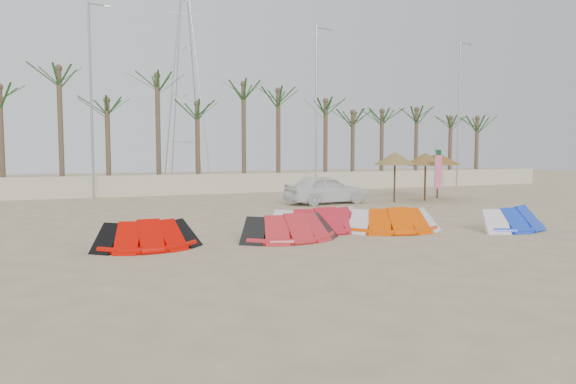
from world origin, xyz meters
name	(u,v)px	position (x,y,z in m)	size (l,w,h in m)	color
ground	(380,260)	(0.00, 0.00, 0.00)	(120.00, 120.00, 0.00)	#CDB682
boundary_wall	(191,184)	(0.00, 22.00, 0.65)	(60.00, 0.30, 1.30)	beige
palm_line	(195,97)	(0.67, 23.50, 6.44)	(52.00, 4.00, 7.70)	brown
lamp_b	(92,98)	(-5.96, 20.00, 5.77)	(1.25, 0.14, 11.00)	#A5A8AD
lamp_c	(317,106)	(8.04, 20.00, 5.77)	(1.25, 0.14, 11.00)	#A5A8AD
lamp_d	(459,112)	(20.04, 20.00, 5.77)	(1.25, 0.14, 11.00)	#A5A8AD
pylon	(187,188)	(1.00, 28.00, 0.00)	(3.00, 3.00, 14.00)	#A5A8AD
kite_red_left	(146,233)	(-5.25, 4.01, 0.42)	(2.96, 1.62, 0.90)	#DB0800
kite_red_mid	(287,226)	(-0.96, 3.81, 0.42)	(3.31, 1.76, 0.90)	red
kite_red_right	(317,218)	(0.70, 5.05, 0.42)	(3.63, 1.56, 0.90)	red
kite_orange	(389,219)	(2.98, 3.98, 0.42)	(3.45, 2.04, 0.90)	#FF4F00
kite_blue	(507,217)	(7.25, 2.83, 0.42)	(3.67, 2.41, 0.90)	blue
parasol_left	(395,159)	(9.16, 12.58, 2.38)	(2.33, 2.33, 2.74)	#4C331E
parasol_mid	(425,159)	(11.21, 12.58, 2.34)	(2.45, 2.45, 2.70)	#4C331E
parasol_right	(438,159)	(12.91, 13.59, 2.33)	(2.67, 2.67, 2.69)	#4C331E
flag_pink	(438,173)	(10.83, 11.05, 1.61)	(0.45, 0.04, 2.72)	#A5A8AD
flag_green	(437,168)	(12.52, 13.17, 1.80)	(0.45, 0.04, 3.04)	#A5A8AD
car	(326,189)	(5.23, 13.19, 0.76)	(1.80, 4.47, 1.52)	white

